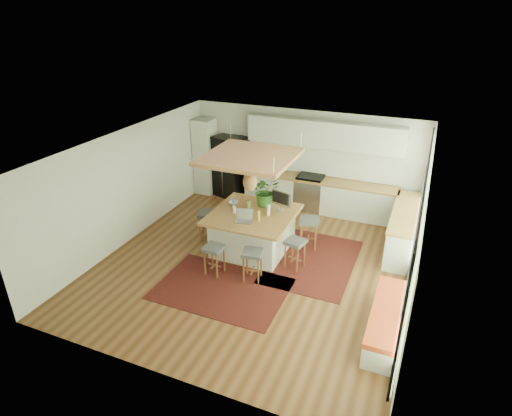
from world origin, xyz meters
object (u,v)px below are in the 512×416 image
at_px(island, 253,231).
at_px(laptop, 244,217).
at_px(monitor, 281,200).
at_px(stool_near_right, 252,265).
at_px(stool_right_back, 308,234).
at_px(stool_left_side, 208,226).
at_px(microwave, 270,167).
at_px(island_plant, 265,194).
at_px(stool_right_front, 295,253).
at_px(stool_near_left, 214,259).
at_px(fridge, 231,166).

bearing_deg(island, laptop, -93.28).
relative_size(island, monitor, 3.61).
relative_size(stool_near_right, laptop, 1.78).
distance_m(stool_right_back, monitor, 1.07).
bearing_deg(island, stool_left_side, 178.55).
height_order(stool_right_back, microwave, microwave).
distance_m(island, island_plant, 0.92).
height_order(stool_right_front, microwave, microwave).
height_order(stool_near_left, stool_right_front, stool_right_front).
relative_size(island, microwave, 3.57).
bearing_deg(stool_right_front, stool_near_right, -130.24).
bearing_deg(laptop, microwave, 87.33).
relative_size(fridge, island_plant, 2.50).
height_order(island, microwave, microwave).
distance_m(island, stool_left_side, 1.21).
height_order(monitor, microwave, monitor).
relative_size(stool_right_back, stool_left_side, 1.04).
distance_m(stool_right_back, island_plant, 1.38).
height_order(stool_right_front, stool_left_side, stool_left_side).
bearing_deg(fridge, stool_left_side, -59.19).
xyz_separation_m(fridge, island_plant, (1.94, -2.14, 0.29)).
bearing_deg(stool_near_left, island, 74.07).
height_order(stool_near_right, stool_right_back, stool_right_back).
bearing_deg(stool_right_back, stool_near_left, -129.92).
distance_m(fridge, stool_near_left, 4.23).
height_order(stool_left_side, monitor, monitor).
bearing_deg(stool_right_front, island_plant, 139.59).
relative_size(stool_near_right, island_plant, 0.94).
distance_m(stool_near_right, laptop, 1.10).
height_order(stool_near_left, stool_left_side, stool_left_side).
height_order(stool_left_side, microwave, microwave).
bearing_deg(stool_near_left, fridge, 110.75).
bearing_deg(island, fridge, 124.65).
relative_size(laptop, island_plant, 0.53).
height_order(stool_near_right, laptop, laptop).
relative_size(stool_right_front, monitor, 1.30).
bearing_deg(stool_near_left, microwave, 93.48).
distance_m(fridge, monitor, 3.29).
distance_m(stool_near_right, microwave, 3.95).
height_order(stool_near_left, stool_right_back, stool_right_back).
relative_size(stool_right_back, laptop, 1.96).
height_order(fridge, stool_near_right, fridge).
xyz_separation_m(fridge, stool_right_front, (2.98, -3.03, -0.57)).
height_order(stool_near_left, laptop, laptop).
distance_m(stool_near_left, stool_left_side, 1.54).
distance_m(island, stool_right_front, 1.20).
xyz_separation_m(fridge, stool_right_back, (3.01, -2.09, -0.57)).
xyz_separation_m(stool_near_right, stool_right_front, (0.66, 0.78, 0.00)).
bearing_deg(stool_right_front, fridge, 134.52).
distance_m(stool_left_side, microwave, 2.73).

